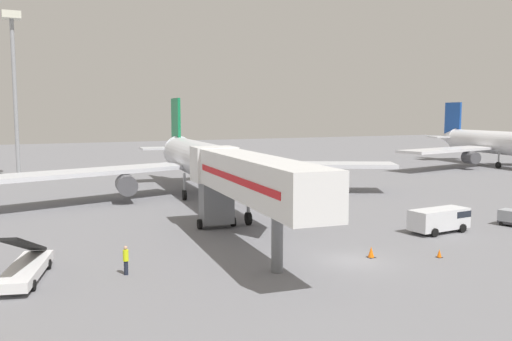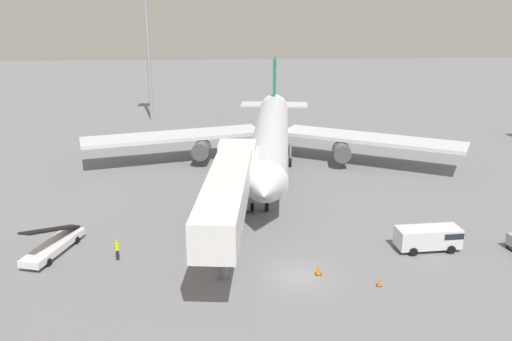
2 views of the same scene
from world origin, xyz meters
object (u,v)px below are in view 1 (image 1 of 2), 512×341
at_px(jet_bridge, 245,178).
at_px(belt_loader_truck, 26,267).
at_px(apron_light_mast, 13,62).
at_px(safety_cone_alpha, 371,252).
at_px(safety_cone_bravo, 439,253).
at_px(service_van_rear_left, 440,219).
at_px(airplane_at_gate, 206,162).
at_px(ground_crew_worker_foreground, 126,259).

relative_size(jet_bridge, belt_loader_truck, 3.02).
bearing_deg(apron_light_mast, safety_cone_alpha, -71.37).
bearing_deg(belt_loader_truck, apron_light_mast, 87.74).
bearing_deg(safety_cone_bravo, jet_bridge, 143.32).
bearing_deg(jet_bridge, service_van_rear_left, -7.62).
xyz_separation_m(safety_cone_bravo, apron_light_mast, (-22.47, 56.80, 16.05)).
bearing_deg(safety_cone_bravo, belt_loader_truck, 164.51).
xyz_separation_m(belt_loader_truck, safety_cone_alpha, (20.45, -4.81, -0.40)).
relative_size(airplane_at_gate, belt_loader_truck, 6.61).
distance_m(ground_crew_worker_foreground, safety_cone_alpha, 15.54).
bearing_deg(safety_cone_bravo, ground_crew_worker_foreground, 164.58).
xyz_separation_m(airplane_at_gate, safety_cone_alpha, (1.06, -27.02, -3.71)).
distance_m(jet_bridge, safety_cone_alpha, 9.73).
xyz_separation_m(jet_bridge, belt_loader_truck, (-14.07, -0.95, -4.16)).
bearing_deg(service_van_rear_left, apron_light_mast, 118.80).
bearing_deg(jet_bridge, safety_cone_bravo, -36.68).
bearing_deg(safety_cone_alpha, apron_light_mast, 108.63).
relative_size(jet_bridge, safety_cone_bravo, 38.18).
bearing_deg(airplane_at_gate, jet_bridge, -104.05).
bearing_deg(safety_cone_alpha, belt_loader_truck, 166.77).
distance_m(airplane_at_gate, apron_light_mast, 35.03).
height_order(service_van_rear_left, apron_light_mast, apron_light_mast).
relative_size(airplane_at_gate, service_van_rear_left, 8.86).
bearing_deg(apron_light_mast, belt_loader_truck, -92.26).
bearing_deg(belt_loader_truck, ground_crew_worker_foreground, -15.74).
xyz_separation_m(airplane_at_gate, safety_cone_bravo, (5.05, -28.98, -3.81)).
height_order(service_van_rear_left, safety_cone_bravo, service_van_rear_left).
bearing_deg(safety_cone_alpha, service_van_rear_left, 20.47).
height_order(jet_bridge, service_van_rear_left, jet_bridge).
distance_m(ground_crew_worker_foreground, apron_light_mast, 53.87).
xyz_separation_m(airplane_at_gate, jet_bridge, (-5.32, -21.26, 0.85)).
xyz_separation_m(ground_crew_worker_foreground, safety_cone_alpha, (15.17, -3.32, -0.55)).
bearing_deg(ground_crew_worker_foreground, jet_bridge, 15.50).
bearing_deg(service_van_rear_left, safety_cone_alpha, -159.53).
bearing_deg(ground_crew_worker_foreground, apron_light_mast, 93.68).
height_order(service_van_rear_left, ground_crew_worker_foreground, service_van_rear_left).
relative_size(belt_loader_truck, service_van_rear_left, 1.34).
distance_m(airplane_at_gate, safety_cone_bravo, 29.67).
height_order(airplane_at_gate, safety_cone_alpha, airplane_at_gate).
height_order(ground_crew_worker_foreground, safety_cone_alpha, ground_crew_worker_foreground).
height_order(airplane_at_gate, belt_loader_truck, airplane_at_gate).
bearing_deg(service_van_rear_left, ground_crew_worker_foreground, -179.33).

